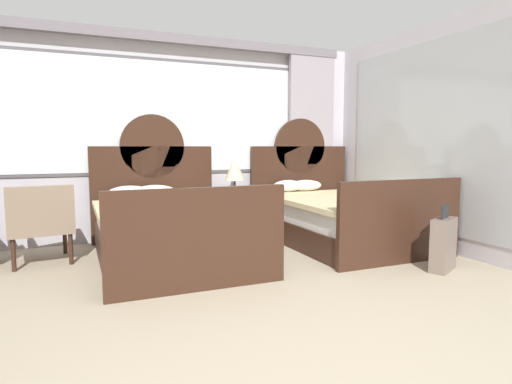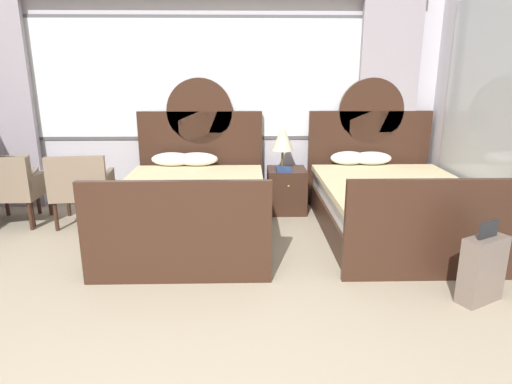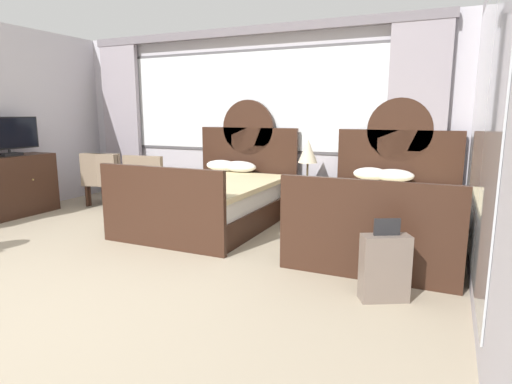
{
  "view_description": "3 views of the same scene",
  "coord_description": "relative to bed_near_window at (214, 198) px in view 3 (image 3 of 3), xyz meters",
  "views": [
    {
      "loc": [
        -0.93,
        -1.86,
        1.23
      ],
      "look_at": [
        0.79,
        2.18,
        0.77
      ],
      "focal_mm": 30.18,
      "sensor_mm": 36.0,
      "label": 1
    },
    {
      "loc": [
        0.61,
        -1.78,
        1.75
      ],
      "look_at": [
        0.7,
        2.05,
        0.67
      ],
      "focal_mm": 30.82,
      "sensor_mm": 36.0,
      "label": 2
    },
    {
      "loc": [
        2.8,
        -2.01,
        1.45
      ],
      "look_at": [
        0.95,
        2.08,
        0.61
      ],
      "focal_mm": 29.81,
      "sensor_mm": 36.0,
      "label": 3
    }
  ],
  "objects": [
    {
      "name": "ground_plane",
      "position": [
        -0.03,
        -2.77,
        -0.34
      ],
      "size": [
        24.0,
        24.0,
        0.0
      ],
      "primitive_type": "plane",
      "color": "tan"
    },
    {
      "name": "wall_back_window",
      "position": [
        -0.03,
        1.17,
        1.09
      ],
      "size": [
        6.09,
        0.22,
        2.7
      ],
      "color": "silver",
      "rests_on": "ground_plane"
    },
    {
      "name": "wall_right_mirror",
      "position": [
        3.05,
        -1.07,
        1.01
      ],
      "size": [
        0.08,
        4.54,
        2.7
      ],
      "color": "silver",
      "rests_on": "ground_plane"
    },
    {
      "name": "bed_near_window",
      "position": [
        0.0,
        0.0,
        0.0
      ],
      "size": [
        1.57,
        2.26,
        1.64
      ],
      "color": "#382116",
      "rests_on": "ground_plane"
    },
    {
      "name": "bed_near_mirror",
      "position": [
        2.18,
        0.0,
        0.0
      ],
      "size": [
        1.57,
        2.26,
        1.64
      ],
      "color": "#382116",
      "rests_on": "ground_plane"
    },
    {
      "name": "nightstand_between_beds",
      "position": [
        1.09,
        0.76,
        -0.06
      ],
      "size": [
        0.47,
        0.5,
        0.55
      ],
      "color": "#382116",
      "rests_on": "ground_plane"
    },
    {
      "name": "table_lamp_on_nightstand",
      "position": [
        1.03,
        0.77,
        0.6
      ],
      "size": [
        0.27,
        0.27,
        0.56
      ],
      "color": "brown",
      "rests_on": "nightstand_between_beds"
    },
    {
      "name": "book_on_nightstand",
      "position": [
        1.04,
        0.66,
        0.23
      ],
      "size": [
        0.18,
        0.26,
        0.03
      ],
      "color": "navy",
      "rests_on": "nightstand_between_beds"
    },
    {
      "name": "tv_flatscreen",
      "position": [
        -2.81,
        -0.8,
        0.8
      ],
      "size": [
        0.2,
        0.93,
        0.54
      ],
      "color": "black",
      "rests_on": "dresser_minibar"
    },
    {
      "name": "armchair_by_window_left",
      "position": [
        -1.3,
        0.34,
        0.12
      ],
      "size": [
        0.7,
        0.7,
        0.84
      ],
      "color": "#84705B",
      "rests_on": "ground_plane"
    },
    {
      "name": "armchair_by_window_centre",
      "position": [
        -2.09,
        0.34,
        0.12
      ],
      "size": [
        0.63,
        0.63,
        0.84
      ],
      "color": "#84705B",
      "rests_on": "ground_plane"
    },
    {
      "name": "armchair_by_window_right",
      "position": [
        -2.16,
        0.34,
        0.12
      ],
      "size": [
        0.78,
        0.78,
        0.84
      ],
      "color": "#84705B",
      "rests_on": "ground_plane"
    },
    {
      "name": "suitcase_on_floor",
      "position": [
        2.39,
        -1.51,
        -0.07
      ],
      "size": [
        0.4,
        0.31,
        0.66
      ],
      "color": "#75665B",
      "rests_on": "ground_plane"
    }
  ]
}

